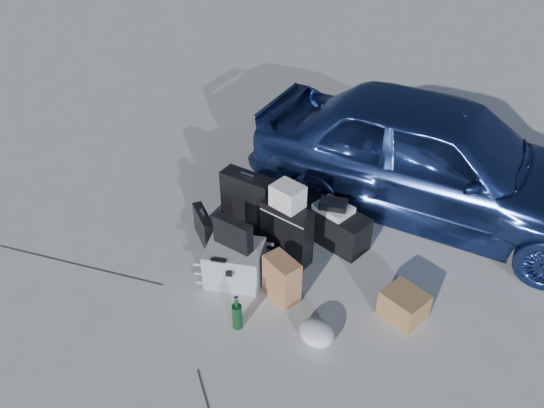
{
  "coord_description": "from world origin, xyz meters",
  "views": [
    {
      "loc": [
        2.25,
        -2.52,
        3.51
      ],
      "look_at": [
        -0.18,
        0.85,
        0.51
      ],
      "focal_mm": 35.0,
      "sensor_mm": 36.0,
      "label": 1
    }
  ],
  "objects_px": {
    "briefcase": "(204,227)",
    "green_bottle": "(237,313)",
    "suitcase_right": "(287,233)",
    "car": "(435,158)",
    "cardboard_box": "(404,305)",
    "pelican_case": "(235,263)",
    "duffel_bag": "(333,226)",
    "suitcase_left": "(248,206)"
  },
  "relations": [
    {
      "from": "suitcase_right",
      "to": "duffel_bag",
      "type": "bearing_deg",
      "value": 66.85
    },
    {
      "from": "green_bottle",
      "to": "suitcase_left",
      "type": "bearing_deg",
      "value": 123.31
    },
    {
      "from": "suitcase_left",
      "to": "suitcase_right",
      "type": "height_order",
      "value": "suitcase_left"
    },
    {
      "from": "pelican_case",
      "to": "briefcase",
      "type": "height_order",
      "value": "pelican_case"
    },
    {
      "from": "briefcase",
      "to": "cardboard_box",
      "type": "distance_m",
      "value": 2.11
    },
    {
      "from": "duffel_bag",
      "to": "green_bottle",
      "type": "height_order",
      "value": "duffel_bag"
    },
    {
      "from": "cardboard_box",
      "to": "green_bottle",
      "type": "distance_m",
      "value": 1.44
    },
    {
      "from": "cardboard_box",
      "to": "car",
      "type": "bearing_deg",
      "value": 106.0
    },
    {
      "from": "car",
      "to": "cardboard_box",
      "type": "height_order",
      "value": "car"
    },
    {
      "from": "pelican_case",
      "to": "suitcase_right",
      "type": "distance_m",
      "value": 0.58
    },
    {
      "from": "briefcase",
      "to": "suitcase_right",
      "type": "xyz_separation_m",
      "value": [
        0.83,
        0.28,
        0.14
      ]
    },
    {
      "from": "briefcase",
      "to": "cardboard_box",
      "type": "xyz_separation_m",
      "value": [
        2.09,
        0.23,
        -0.04
      ]
    },
    {
      "from": "suitcase_left",
      "to": "cardboard_box",
      "type": "xyz_separation_m",
      "value": [
        1.79,
        -0.13,
        -0.23
      ]
    },
    {
      "from": "car",
      "to": "duffel_bag",
      "type": "xyz_separation_m",
      "value": [
        -0.56,
        -1.07,
        -0.48
      ]
    },
    {
      "from": "pelican_case",
      "to": "green_bottle",
      "type": "xyz_separation_m",
      "value": [
        0.39,
        -0.46,
        -0.02
      ]
    },
    {
      "from": "suitcase_right",
      "to": "cardboard_box",
      "type": "relative_size",
      "value": 1.77
    },
    {
      "from": "car",
      "to": "cardboard_box",
      "type": "bearing_deg",
      "value": -170.99
    },
    {
      "from": "duffel_bag",
      "to": "green_bottle",
      "type": "xyz_separation_m",
      "value": [
        -0.06,
        -1.48,
        -0.01
      ]
    },
    {
      "from": "briefcase",
      "to": "duffel_bag",
      "type": "relative_size",
      "value": 0.59
    },
    {
      "from": "car",
      "to": "green_bottle",
      "type": "height_order",
      "value": "car"
    },
    {
      "from": "car",
      "to": "briefcase",
      "type": "xyz_separation_m",
      "value": [
        -1.63,
        -1.84,
        -0.49
      ]
    },
    {
      "from": "briefcase",
      "to": "green_bottle",
      "type": "xyz_separation_m",
      "value": [
        1.01,
        -0.71,
        0.0
      ]
    },
    {
      "from": "suitcase_right",
      "to": "green_bottle",
      "type": "xyz_separation_m",
      "value": [
        0.17,
        -0.99,
        -0.13
      ]
    },
    {
      "from": "suitcase_right",
      "to": "duffel_bag",
      "type": "xyz_separation_m",
      "value": [
        0.24,
        0.49,
        -0.12
      ]
    },
    {
      "from": "car",
      "to": "cardboard_box",
      "type": "xyz_separation_m",
      "value": [
        0.46,
        -1.61,
        -0.53
      ]
    },
    {
      "from": "suitcase_right",
      "to": "cardboard_box",
      "type": "bearing_deg",
      "value": 0.45
    },
    {
      "from": "suitcase_right",
      "to": "suitcase_left",
      "type": "bearing_deg",
      "value": 174.02
    },
    {
      "from": "cardboard_box",
      "to": "pelican_case",
      "type": "bearing_deg",
      "value": -161.98
    },
    {
      "from": "pelican_case",
      "to": "duffel_bag",
      "type": "height_order",
      "value": "pelican_case"
    },
    {
      "from": "suitcase_left",
      "to": "cardboard_box",
      "type": "height_order",
      "value": "suitcase_left"
    },
    {
      "from": "pelican_case",
      "to": "green_bottle",
      "type": "bearing_deg",
      "value": -73.64
    },
    {
      "from": "pelican_case",
      "to": "cardboard_box",
      "type": "bearing_deg",
      "value": -6.2
    },
    {
      "from": "duffel_bag",
      "to": "suitcase_right",
      "type": "bearing_deg",
      "value": -107.02
    },
    {
      "from": "suitcase_right",
      "to": "car",
      "type": "bearing_deg",
      "value": 65.57
    },
    {
      "from": "pelican_case",
      "to": "suitcase_right",
      "type": "relative_size",
      "value": 0.84
    },
    {
      "from": "briefcase",
      "to": "cardboard_box",
      "type": "height_order",
      "value": "briefcase"
    },
    {
      "from": "briefcase",
      "to": "green_bottle",
      "type": "height_order",
      "value": "green_bottle"
    },
    {
      "from": "briefcase",
      "to": "duffel_bag",
      "type": "distance_m",
      "value": 1.32
    },
    {
      "from": "briefcase",
      "to": "green_bottle",
      "type": "bearing_deg",
      "value": -3.58
    },
    {
      "from": "cardboard_box",
      "to": "duffel_bag",
      "type": "bearing_deg",
      "value": 152.19
    },
    {
      "from": "suitcase_right",
      "to": "pelican_case",
      "type": "bearing_deg",
      "value": -109.96
    },
    {
      "from": "suitcase_left",
      "to": "pelican_case",
      "type": "bearing_deg",
      "value": -66.56
    }
  ]
}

